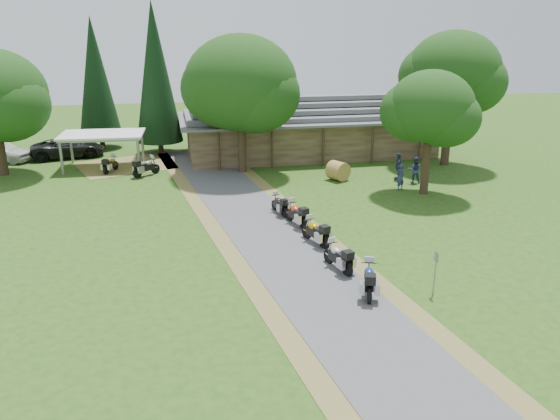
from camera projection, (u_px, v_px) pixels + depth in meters
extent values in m
plane|color=#264B15|center=(312.00, 281.00, 23.14)|extent=(120.00, 120.00, 0.00)
plane|color=#474749|center=(281.00, 247.00, 26.76)|extent=(51.95, 51.95, 0.00)
imported|color=silver|center=(2.00, 149.00, 43.39)|extent=(4.92, 6.68, 2.05)
imported|color=black|center=(67.00, 143.00, 44.73)|extent=(3.74, 6.62, 2.39)
imported|color=navy|center=(400.00, 174.00, 35.72)|extent=(0.73, 0.66, 2.13)
imported|color=navy|center=(415.00, 168.00, 37.42)|extent=(0.72, 0.61, 2.15)
imported|color=navy|center=(398.00, 164.00, 38.28)|extent=(0.67, 0.76, 2.23)
cylinder|color=olive|center=(338.00, 171.00, 38.22)|extent=(1.74, 1.69, 1.33)
cone|color=black|center=(156.00, 79.00, 44.81)|extent=(3.86, 3.86, 12.38)
cone|color=black|center=(96.00, 84.00, 46.87)|extent=(3.70, 3.70, 11.21)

